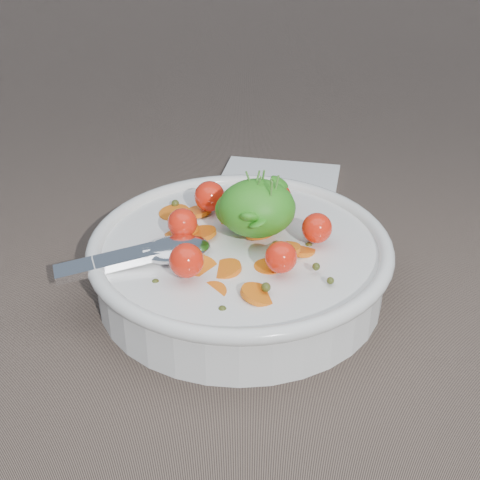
{
  "coord_description": "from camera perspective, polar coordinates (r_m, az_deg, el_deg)",
  "views": [
    {
      "loc": [
        0.02,
        -0.51,
        0.36
      ],
      "look_at": [
        0.02,
        0.01,
        0.06
      ],
      "focal_mm": 50.0,
      "sensor_mm": 36.0,
      "label": 1
    }
  ],
  "objects": [
    {
      "name": "napkin",
      "position": [
        0.82,
        3.24,
        4.87
      ],
      "size": [
        0.16,
        0.15,
        0.01
      ],
      "primitive_type": "cube",
      "rotation": [
        0.0,
        0.0,
        -0.19
      ],
      "color": "white",
      "rests_on": "ground"
    },
    {
      "name": "bowl",
      "position": [
        0.61,
        -0.02,
        -1.81
      ],
      "size": [
        0.3,
        0.28,
        0.12
      ],
      "color": "white",
      "rests_on": "ground"
    },
    {
      "name": "ground",
      "position": [
        0.62,
        -1.97,
        -4.73
      ],
      "size": [
        6.0,
        6.0,
        0.0
      ],
      "primitive_type": "plane",
      "color": "#746153",
      "rests_on": "ground"
    }
  ]
}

